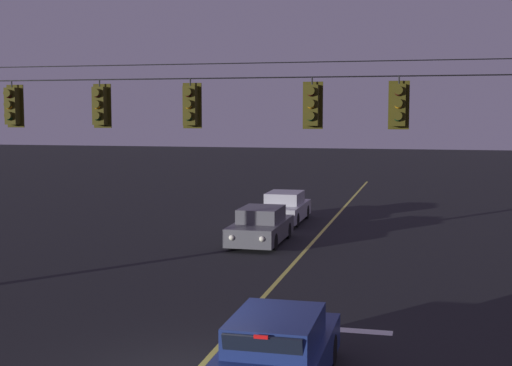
% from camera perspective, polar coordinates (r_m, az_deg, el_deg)
% --- Properties ---
extents(lane_centre_stripe, '(0.14, 60.00, 0.01)m').
position_cam_1_polar(lane_centre_stripe, '(23.66, 2.86, -6.62)').
color(lane_centre_stripe, '#D1C64C').
rests_on(lane_centre_stripe, ground).
extents(stop_bar_paint, '(3.40, 0.36, 0.01)m').
position_cam_1_polar(stop_bar_paint, '(17.05, 5.05, -11.49)').
color(stop_bar_paint, silver).
rests_on(stop_bar_paint, ground).
extents(signal_span_assembly, '(19.98, 0.32, 7.25)m').
position_cam_1_polar(signal_span_assembly, '(17.31, -0.78, 1.53)').
color(signal_span_assembly, '#38281C').
rests_on(signal_span_assembly, ground).
extents(traffic_light_leftmost, '(0.48, 0.41, 1.22)m').
position_cam_1_polar(traffic_light_leftmost, '(19.79, -18.94, 5.85)').
color(traffic_light_leftmost, black).
extents(traffic_light_left_inner, '(0.48, 0.41, 1.22)m').
position_cam_1_polar(traffic_light_left_inner, '(18.57, -12.40, 6.06)').
color(traffic_light_left_inner, black).
extents(traffic_light_centre, '(0.48, 0.41, 1.22)m').
position_cam_1_polar(traffic_light_centre, '(17.65, -5.28, 6.20)').
color(traffic_light_centre, black).
extents(traffic_light_right_inner, '(0.48, 0.41, 1.22)m').
position_cam_1_polar(traffic_light_right_inner, '(16.92, 4.48, 6.23)').
color(traffic_light_right_inner, black).
extents(traffic_light_rightmost, '(0.48, 0.41, 1.22)m').
position_cam_1_polar(traffic_light_rightmost, '(16.72, 11.33, 6.15)').
color(traffic_light_rightmost, black).
extents(car_waiting_near_lane, '(1.80, 4.33, 1.39)m').
position_cam_1_polar(car_waiting_near_lane, '(13.34, 1.66, -13.46)').
color(car_waiting_near_lane, navy).
rests_on(car_waiting_near_lane, ground).
extents(car_oncoming_lead, '(1.80, 4.42, 1.39)m').
position_cam_1_polar(car_oncoming_lead, '(27.56, 0.37, -3.51)').
color(car_oncoming_lead, '#4C4C51').
rests_on(car_oncoming_lead, ground).
extents(car_oncoming_trailing, '(1.80, 4.42, 1.39)m').
position_cam_1_polar(car_oncoming_trailing, '(32.94, 2.28, -2.02)').
color(car_oncoming_trailing, '#A5A5AD').
rests_on(car_oncoming_trailing, ground).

